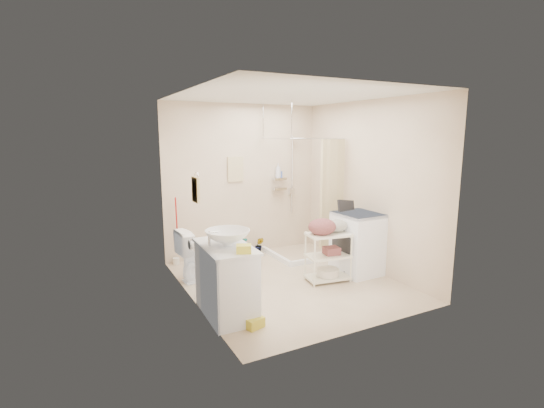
# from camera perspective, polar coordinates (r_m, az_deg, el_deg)

# --- Properties ---
(floor) EXTENTS (3.20, 3.20, 0.00)m
(floor) POSITION_cam_1_polar(r_m,az_deg,el_deg) (5.77, 2.41, -11.16)
(floor) COLOR beige
(floor) RESTS_ON ground
(ceiling) EXTENTS (2.80, 3.20, 0.04)m
(ceiling) POSITION_cam_1_polar(r_m,az_deg,el_deg) (5.40, 2.62, 15.49)
(ceiling) COLOR silver
(ceiling) RESTS_ON ground
(wall_back) EXTENTS (2.80, 0.04, 2.60)m
(wall_back) POSITION_cam_1_polar(r_m,az_deg,el_deg) (6.86, -4.18, 3.45)
(wall_back) COLOR beige
(wall_back) RESTS_ON ground
(wall_front) EXTENTS (2.80, 0.04, 2.60)m
(wall_front) POSITION_cam_1_polar(r_m,az_deg,el_deg) (4.15, 13.59, -1.20)
(wall_front) COLOR beige
(wall_front) RESTS_ON ground
(wall_left) EXTENTS (0.04, 3.20, 2.60)m
(wall_left) POSITION_cam_1_polar(r_m,az_deg,el_deg) (4.90, -11.83, 0.58)
(wall_left) COLOR beige
(wall_left) RESTS_ON ground
(wall_right) EXTENTS (0.04, 3.20, 2.60)m
(wall_right) POSITION_cam_1_polar(r_m,az_deg,el_deg) (6.25, 13.73, 2.53)
(wall_right) COLOR beige
(wall_right) RESTS_ON ground
(vanity) EXTENTS (0.57, 0.97, 0.84)m
(vanity) POSITION_cam_1_polar(r_m,az_deg,el_deg) (4.69, -6.67, -10.89)
(vanity) COLOR silver
(vanity) RESTS_ON ground
(sink) EXTENTS (0.53, 0.53, 0.18)m
(sink) POSITION_cam_1_polar(r_m,az_deg,el_deg) (4.54, -6.45, -4.83)
(sink) COLOR silver
(sink) RESTS_ON vanity
(counter_basket) EXTENTS (0.20, 0.18, 0.09)m
(counter_basket) POSITION_cam_1_polar(r_m,az_deg,el_deg) (4.24, -4.11, -6.49)
(counter_basket) COLOR yellow
(counter_basket) RESTS_ON vanity
(floor_basket) EXTENTS (0.34, 0.30, 0.16)m
(floor_basket) POSITION_cam_1_polar(r_m,az_deg,el_deg) (4.50, -2.64, -16.50)
(floor_basket) COLOR gold
(floor_basket) RESTS_ON ground
(toilet) EXTENTS (0.78, 0.48, 0.76)m
(toilet) POSITION_cam_1_polar(r_m,az_deg,el_deg) (5.84, -9.88, -7.11)
(toilet) COLOR white
(toilet) RESTS_ON ground
(mop) EXTENTS (0.13, 0.13, 1.11)m
(mop) POSITION_cam_1_polar(r_m,az_deg,el_deg) (6.52, -13.91, -3.83)
(mop) COLOR #B51212
(mop) RESTS_ON ground
(potted_plant_a) EXTENTS (0.20, 0.16, 0.35)m
(potted_plant_a) POSITION_cam_1_polar(r_m,az_deg,el_deg) (6.86, -4.15, -6.15)
(potted_plant_a) COLOR #94431E
(potted_plant_a) RESTS_ON ground
(potted_plant_b) EXTENTS (0.20, 0.19, 0.29)m
(potted_plant_b) POSITION_cam_1_polar(r_m,az_deg,el_deg) (7.03, -1.86, -5.97)
(potted_plant_b) COLOR #9B4C38
(potted_plant_b) RESTS_ON ground
(hanging_towel) EXTENTS (0.28, 0.03, 0.42)m
(hanging_towel) POSITION_cam_1_polar(r_m,az_deg,el_deg) (6.76, -5.30, 5.04)
(hanging_towel) COLOR beige
(hanging_towel) RESTS_ON wall_back
(towel_ring) EXTENTS (0.04, 0.22, 0.34)m
(towel_ring) POSITION_cam_1_polar(r_m,az_deg,el_deg) (4.69, -11.01, 2.29)
(towel_ring) COLOR beige
(towel_ring) RESTS_ON wall_left
(tp_holder) EXTENTS (0.08, 0.12, 0.14)m
(tp_holder) POSITION_cam_1_polar(r_m,az_deg,el_deg) (5.08, -11.31, -5.76)
(tp_holder) COLOR white
(tp_holder) RESTS_ON wall_left
(shower) EXTENTS (1.10, 1.10, 2.10)m
(shower) POSITION_cam_1_polar(r_m,az_deg,el_deg) (6.80, 4.30, 1.26)
(shower) COLOR white
(shower) RESTS_ON ground
(shampoo_bottle_a) EXTENTS (0.13, 0.13, 0.26)m
(shampoo_bottle_a) POSITION_cam_1_polar(r_m,az_deg,el_deg) (7.05, 0.89, 4.87)
(shampoo_bottle_a) COLOR silver
(shampoo_bottle_a) RESTS_ON shower
(shampoo_bottle_b) EXTENTS (0.09, 0.09, 0.17)m
(shampoo_bottle_b) POSITION_cam_1_polar(r_m,az_deg,el_deg) (7.08, 1.13, 4.53)
(shampoo_bottle_b) COLOR #39539E
(shampoo_bottle_b) RESTS_ON shower
(washing_machine) EXTENTS (0.65, 0.67, 0.93)m
(washing_machine) POSITION_cam_1_polar(r_m,az_deg,el_deg) (6.14, 12.46, -5.52)
(washing_machine) COLOR white
(washing_machine) RESTS_ON ground
(laundry_rack) EXTENTS (0.66, 0.45, 0.84)m
(laundry_rack) POSITION_cam_1_polar(r_m,az_deg,el_deg) (5.73, 8.14, -6.95)
(laundry_rack) COLOR white
(laundry_rack) RESTS_ON ground
(ironing_board) EXTENTS (0.33, 0.13, 1.14)m
(ironing_board) POSITION_cam_1_polar(r_m,az_deg,el_deg) (6.13, 11.06, -4.48)
(ironing_board) COLOR black
(ironing_board) RESTS_ON ground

